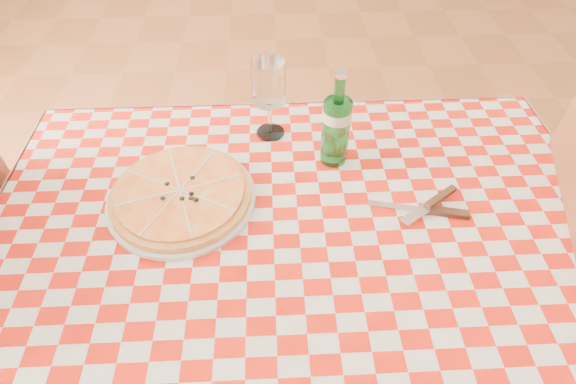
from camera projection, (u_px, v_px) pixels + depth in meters
name	position (u px, v px, depth m)	size (l,w,h in m)	color
dining_table	(298.00, 262.00, 0.98)	(1.20, 0.80, 0.75)	brown
tablecloth	(299.00, 235.00, 0.91)	(1.30, 0.90, 0.01)	#AE170A
chair_near	(572.00, 275.00, 1.12)	(0.51, 0.51, 0.91)	brown
pizza_plate	(181.00, 194.00, 0.95)	(0.32, 0.32, 0.04)	#C08140
water_bottle	(337.00, 119.00, 0.98)	(0.07, 0.07, 0.23)	#196624
wine_glass	(269.00, 100.00, 1.06)	(0.08, 0.08, 0.20)	white
cutlery	(427.00, 208.00, 0.94)	(0.22, 0.19, 0.02)	silver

